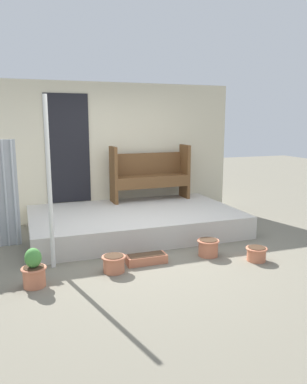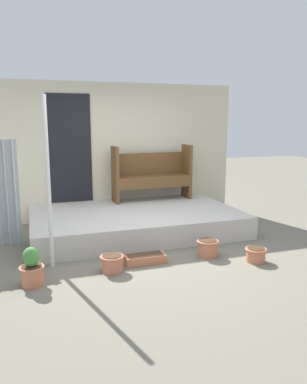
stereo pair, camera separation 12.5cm
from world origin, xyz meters
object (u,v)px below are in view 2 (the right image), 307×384
object	(u,v)px
support_post	(48,184)
flower_pot_left	(32,269)
flower_pot_far_right	(256,254)
flower_pot_middle	(112,262)
bench	(152,172)
flower_pot_right	(208,247)
planter_box_rect	(145,259)

from	to	relation	value
support_post	flower_pot_left	bearing A→B (deg)	-115.82
flower_pot_far_right	flower_pot_middle	bearing A→B (deg)	171.72
bench	flower_pot_left	size ratio (longest dim) A/B	3.30
bench	flower_pot_right	world-z (taller)	bench
support_post	flower_pot_far_right	size ratio (longest dim) A/B	7.50
support_post	planter_box_rect	bearing A→B (deg)	-13.68
bench	flower_pot_far_right	world-z (taller)	bench
support_post	planter_box_rect	distance (m)	1.61
flower_pot_middle	flower_pot_far_right	world-z (taller)	flower_pot_middle
support_post	flower_pot_left	distance (m)	1.08
flower_pot_left	flower_pot_right	size ratio (longest dim) A/B	1.47
support_post	flower_pot_right	xyz separation A→B (m)	(2.11, -0.31, -0.97)
support_post	flower_pot_far_right	world-z (taller)	support_post
flower_pot_left	planter_box_rect	xyz separation A→B (m)	(1.45, 0.25, -0.14)
flower_pot_middle	flower_pot_far_right	xyz separation A→B (m)	(1.93, -0.28, -0.01)
support_post	flower_pot_middle	bearing A→B (deg)	-31.06
bench	flower_pot_right	bearing A→B (deg)	-89.11
bench	planter_box_rect	world-z (taller)	bench
flower_pot_far_right	planter_box_rect	distance (m)	1.51
flower_pot_middle	bench	bearing A→B (deg)	61.23
flower_pot_left	flower_pot_middle	size ratio (longest dim) A/B	1.50
support_post	planter_box_rect	xyz separation A→B (m)	(1.19, -0.29, -1.04)
flower_pot_far_right	planter_box_rect	xyz separation A→B (m)	(-1.45, 0.42, -0.05)
bench	flower_pot_middle	world-z (taller)	bench
support_post	planter_box_rect	size ratio (longest dim) A/B	4.04
flower_pot_middle	flower_pot_far_right	distance (m)	1.95
flower_pot_left	flower_pot_middle	distance (m)	0.98
support_post	planter_box_rect	world-z (taller)	support_post
bench	flower_pot_left	xyz separation A→B (m)	(-2.28, -2.50, -0.70)
support_post	flower_pot_far_right	bearing A→B (deg)	-15.02
bench	planter_box_rect	distance (m)	2.55
support_post	flower_pot_middle	xyz separation A→B (m)	(0.71, -0.43, -0.99)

